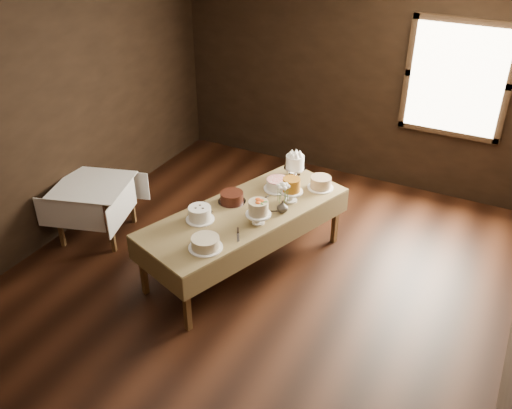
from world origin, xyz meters
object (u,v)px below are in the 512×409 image
object	(u,v)px
cake_flowers	(258,213)
cake_caramel	(291,191)
cake_swirl	(200,214)
cake_cream	(205,243)
cake_server_d	(278,211)
cake_lattice	(278,185)
cake_speckled	(321,183)
display_table	(245,215)
cake_chocolate	(232,198)
side_table	(93,190)
cake_meringue	(295,166)
cake_server_c	(265,198)
cake_server_e	(209,209)
cake_server_b	(238,237)
flower_vase	(282,207)

from	to	relation	value
cake_flowers	cake_caramel	bearing A→B (deg)	78.39
cake_swirl	cake_cream	size ratio (longest dim) A/B	0.89
cake_server_d	cake_lattice	bearing A→B (deg)	85.06
cake_cream	cake_speckled	bearing A→B (deg)	71.39
display_table	cake_swirl	distance (m)	0.50
display_table	cake_swirl	xyz separation A→B (m)	(-0.32, -0.37, 0.12)
cake_chocolate	cake_flowers	world-z (taller)	cake_flowers
side_table	cake_caramel	world-z (taller)	cake_caramel
cake_meringue	cake_swirl	xyz separation A→B (m)	(-0.46, -1.31, -0.05)
side_table	cake_server_d	bearing A→B (deg)	10.36
cake_cream	cake_server_c	distance (m)	1.08
cake_server_c	cake_server_d	bearing A→B (deg)	-116.78
cake_lattice	cake_server_c	size ratio (longest dim) A/B	1.38
side_table	cake_server_e	world-z (taller)	cake_server_e
cake_lattice	cake_cream	distance (m)	1.34
cake_server_d	cake_meringue	bearing A→B (deg)	70.77
cake_chocolate	cake_server_e	xyz separation A→B (m)	(-0.14, -0.24, -0.05)
display_table	cake_server_c	world-z (taller)	cake_server_c
cake_flowers	cake_server_e	bearing A→B (deg)	-179.41
cake_server_d	cake_swirl	bearing A→B (deg)	-172.43
cake_server_b	cake_server_e	size ratio (longest dim) A/B	1.00
cake_server_e	cake_lattice	bearing A→B (deg)	97.54
side_table	cake_cream	bearing A→B (deg)	-15.40
display_table	cake_chocolate	size ratio (longest dim) A/B	7.57
cake_server_b	cake_server_d	size ratio (longest dim) A/B	1.00
cake_server_d	cake_server_e	xyz separation A→B (m)	(-0.66, -0.30, 0.00)
side_table	cake_caramel	bearing A→B (deg)	16.41
cake_caramel	cake_server_c	xyz separation A→B (m)	(-0.27, -0.08, -0.12)
cake_speckled	cake_caramel	distance (m)	0.45
cake_chocolate	cake_server_c	distance (m)	0.37
cake_swirl	cake_cream	xyz separation A→B (m)	(0.31, -0.39, -0.02)
display_table	flower_vase	distance (m)	0.41
cake_caramel	cake_swirl	size ratio (longest dim) A/B	0.98
cake_cream	cake_flowers	bearing A→B (deg)	68.39
cake_meringue	cake_swirl	size ratio (longest dim) A/B	1.01
cake_server_e	flower_vase	bearing A→B (deg)	63.13
side_table	cake_speckled	distance (m)	2.61
cake_chocolate	cake_server_c	world-z (taller)	cake_chocolate
display_table	side_table	size ratio (longest dim) A/B	2.45
cake_flowers	cake_server_d	xyz separation A→B (m)	(0.08, 0.30, -0.11)
cake_server_b	cake_caramel	bearing A→B (deg)	138.91
cake_chocolate	cake_swirl	xyz separation A→B (m)	(-0.11, -0.45, 0.01)
display_table	cake_chocolate	world-z (taller)	cake_chocolate
flower_vase	cake_server_c	bearing A→B (deg)	150.61
cake_lattice	cake_caramel	world-z (taller)	cake_caramel
side_table	cake_swirl	bearing A→B (deg)	-4.33
cake_meringue	flower_vase	xyz separation A→B (m)	(0.21, -0.79, -0.06)
cake_meringue	cake_lattice	bearing A→B (deg)	-95.96
flower_vase	cake_server_d	bearing A→B (deg)	-165.58
flower_vase	cake_server_e	bearing A→B (deg)	-155.96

